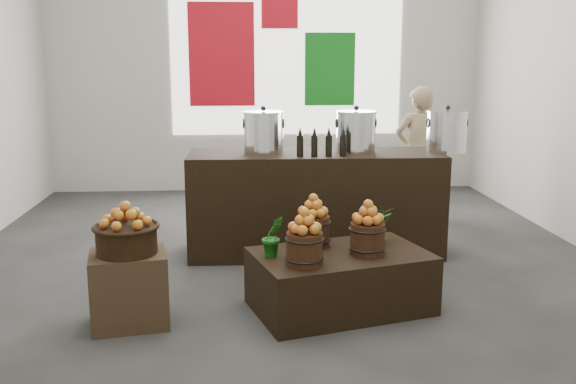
{
  "coord_description": "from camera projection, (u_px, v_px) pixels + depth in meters",
  "views": [
    {
      "loc": [
        -0.35,
        -5.57,
        1.86
      ],
      "look_at": [
        0.03,
        -0.4,
        0.77
      ],
      "focal_mm": 40.0,
      "sensor_mm": 36.0,
      "label": 1
    }
  ],
  "objects": [
    {
      "name": "apples_in_bucket_front_left",
      "position": [
        305.0,
        221.0,
        4.41
      ],
      "size": [
        0.19,
        0.19,
        0.17
      ],
      "primitive_type": null,
      "color": "#A0051E",
      "rests_on": "apple_bucket_front_left"
    },
    {
      "name": "apples_in_bucket_front_right",
      "position": [
        368.0,
        212.0,
        4.67
      ],
      "size": [
        0.19,
        0.19,
        0.17
      ],
      "primitive_type": null,
      "color": "#A0051E",
      "rests_on": "apple_bucket_front_right"
    },
    {
      "name": "oil_cruets",
      "position": [
        318.0,
        142.0,
        5.8
      ],
      "size": [
        0.35,
        0.07,
        0.27
      ],
      "primitive_type": null,
      "rotation": [
        0.0,
        0.0,
        -0.02
      ],
      "color": "black",
      "rests_on": "counter"
    },
    {
      "name": "herb_garnish_left",
      "position": [
        273.0,
        236.0,
        4.65
      ],
      "size": [
        0.2,
        0.18,
        0.3
      ],
      "primitive_type": "imported",
      "rotation": [
        0.0,
        0.0,
        0.37
      ],
      "color": "#156314",
      "rests_on": "display_table"
    },
    {
      "name": "apples_in_basket",
      "position": [
        125.0,
        214.0,
        4.41
      ],
      "size": [
        0.33,
        0.33,
        0.18
      ],
      "primitive_type": null,
      "color": "#A0051E",
      "rests_on": "wicker_basket"
    },
    {
      "name": "herb_garnish_right",
      "position": [
        375.0,
        224.0,
        5.02
      ],
      "size": [
        0.31,
        0.29,
        0.28
      ],
      "primitive_type": "imported",
      "rotation": [
        0.0,
        0.0,
        0.34
      ],
      "color": "#156314",
      "rests_on": "display_table"
    },
    {
      "name": "deco_red_left",
      "position": [
        222.0,
        55.0,
        8.79
      ],
      "size": [
        0.9,
        0.04,
        1.4
      ],
      "primitive_type": "cube",
      "color": "#B20D1B",
      "rests_on": "back_wall"
    },
    {
      "name": "ground",
      "position": [
        282.0,
        266.0,
        5.84
      ],
      "size": [
        7.0,
        7.0,
        0.0
      ],
      "primitive_type": "plane",
      "color": "#3D3D3B",
      "rests_on": "ground"
    },
    {
      "name": "wicker_basket",
      "position": [
        127.0,
        240.0,
        4.45
      ],
      "size": [
        0.42,
        0.42,
        0.19
      ],
      "primitive_type": "cylinder",
      "color": "black",
      "rests_on": "crate"
    },
    {
      "name": "stock_pot_right",
      "position": [
        447.0,
        132.0,
        6.09
      ],
      "size": [
        0.37,
        0.37,
        0.37
      ],
      "primitive_type": "cylinder",
      "color": "silver",
      "rests_on": "counter"
    },
    {
      "name": "deco_green_right",
      "position": [
        330.0,
        69.0,
        8.94
      ],
      "size": [
        0.7,
        0.04,
        1.0
      ],
      "primitive_type": "cube",
      "color": "#106716",
      "rests_on": "back_wall"
    },
    {
      "name": "apples_in_bucket_rear",
      "position": [
        313.0,
        205.0,
        4.87
      ],
      "size": [
        0.19,
        0.19,
        0.17
      ],
      "primitive_type": null,
      "color": "#A0051E",
      "rests_on": "apple_bucket_rear"
    },
    {
      "name": "apple_bucket_rear",
      "position": [
        313.0,
        231.0,
        4.91
      ],
      "size": [
        0.25,
        0.25,
        0.23
      ],
      "primitive_type": "cylinder",
      "color": "#3A1F0F",
      "rests_on": "display_table"
    },
    {
      "name": "apple_bucket_front_left",
      "position": [
        304.0,
        249.0,
        4.46
      ],
      "size": [
        0.25,
        0.25,
        0.23
      ],
      "primitive_type": "cylinder",
      "color": "#3A1F0F",
      "rests_on": "display_table"
    },
    {
      "name": "shopper",
      "position": [
        417.0,
        152.0,
        7.54
      ],
      "size": [
        0.61,
        0.45,
        1.54
      ],
      "primitive_type": "imported",
      "rotation": [
        0.0,
        0.0,
        3.29
      ],
      "color": "#9E8560",
      "rests_on": "ground"
    },
    {
      "name": "counter",
      "position": [
        315.0,
        203.0,
        6.17
      ],
      "size": [
        2.41,
        0.81,
        0.98
      ],
      "primitive_type": "cube",
      "rotation": [
        0.0,
        0.0,
        -0.02
      ],
      "color": "black",
      "rests_on": "ground"
    },
    {
      "name": "crate",
      "position": [
        129.0,
        289.0,
        4.52
      ],
      "size": [
        0.59,
        0.52,
        0.53
      ],
      "primitive_type": "cube",
      "rotation": [
        0.0,
        0.0,
        0.18
      ],
      "color": "#462F20",
      "rests_on": "ground"
    },
    {
      "name": "back_opening",
      "position": [
        287.0,
        47.0,
        8.85
      ],
      "size": [
        3.2,
        0.02,
        2.4
      ],
      "primitive_type": "cube",
      "color": "white",
      "rests_on": "back_wall"
    },
    {
      "name": "stock_pot_left",
      "position": [
        264.0,
        133.0,
        6.0
      ],
      "size": [
        0.37,
        0.37,
        0.37
      ],
      "primitive_type": "cylinder",
      "color": "silver",
      "rests_on": "counter"
    },
    {
      "name": "display_table",
      "position": [
        340.0,
        281.0,
        4.81
      ],
      "size": [
        1.44,
        1.1,
        0.44
      ],
      "primitive_type": "cube",
      "rotation": [
        0.0,
        0.0,
        0.28
      ],
      "color": "black",
      "rests_on": "ground"
    },
    {
      "name": "back_wall",
      "position": [
        265.0,
        47.0,
        8.85
      ],
      "size": [
        6.0,
        0.04,
        4.0
      ],
      "primitive_type": "cube",
      "color": "#BBB9AD",
      "rests_on": "ground"
    },
    {
      "name": "stock_pot_center",
      "position": [
        356.0,
        133.0,
        6.05
      ],
      "size": [
        0.37,
        0.37,
        0.37
      ],
      "primitive_type": "cylinder",
      "color": "silver",
      "rests_on": "counter"
    },
    {
      "name": "deco_red_upper",
      "position": [
        280.0,
        10.0,
        8.73
      ],
      "size": [
        0.5,
        0.04,
        0.5
      ],
      "primitive_type": "cube",
      "color": "#B20D1B",
      "rests_on": "back_wall"
    },
    {
      "name": "apple_bucket_front_right",
      "position": [
        367.0,
        239.0,
        4.71
      ],
      "size": [
        0.25,
        0.25,
        0.23
      ],
      "primitive_type": "cylinder",
      "color": "#3A1F0F",
      "rests_on": "display_table"
    }
  ]
}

